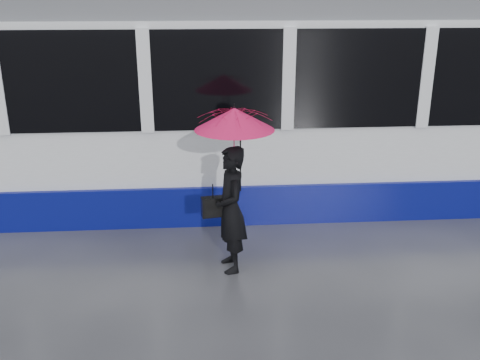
{
  "coord_description": "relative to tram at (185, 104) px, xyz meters",
  "views": [
    {
      "loc": [
        0.74,
        -6.22,
        3.38
      ],
      "look_at": [
        1.22,
        0.21,
        1.1
      ],
      "focal_mm": 40.0,
      "sensor_mm": 36.0,
      "label": 1
    }
  ],
  "objects": [
    {
      "name": "rails",
      "position": [
        -0.48,
        -0.0,
        -1.63
      ],
      "size": [
        34.0,
        1.51,
        0.02
      ],
      "color": "#3F3D38",
      "rests_on": "ground"
    },
    {
      "name": "tram",
      "position": [
        0.0,
        0.0,
        0.0
      ],
      "size": [
        26.0,
        2.56,
        3.35
      ],
      "color": "white",
      "rests_on": "ground"
    },
    {
      "name": "ground",
      "position": [
        -0.48,
        -2.5,
        -1.64
      ],
      "size": [
        90.0,
        90.0,
        0.0
      ],
      "primitive_type": "plane",
      "color": "#2F2F35",
      "rests_on": "ground"
    },
    {
      "name": "woman",
      "position": [
        0.6,
        -2.58,
        -0.83
      ],
      "size": [
        0.48,
        0.65,
        1.63
      ],
      "primitive_type": "imported",
      "rotation": [
        0.0,
        0.0,
        -1.4
      ],
      "color": "black",
      "rests_on": "ground"
    },
    {
      "name": "handbag",
      "position": [
        0.38,
        -2.56,
        -0.79
      ],
      "size": [
        0.31,
        0.17,
        0.43
      ],
      "rotation": [
        0.0,
        0.0,
        0.17
      ],
      "color": "black",
      "rests_on": "ground"
    },
    {
      "name": "umbrella",
      "position": [
        0.65,
        -2.58,
        0.14
      ],
      "size": [
        1.1,
        1.1,
        1.1
      ],
      "rotation": [
        0.0,
        0.0,
        0.17
      ],
      "color": "#FF1589",
      "rests_on": "ground"
    }
  ]
}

